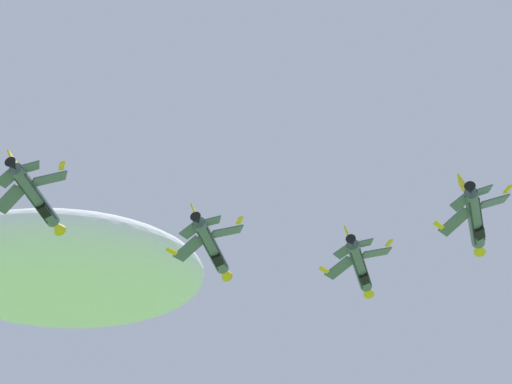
# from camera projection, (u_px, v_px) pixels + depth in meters

# --- Properties ---
(cloud_near_formation) EXTENTS (76.24, 48.91, 24.72)m
(cloud_near_formation) POSITION_uv_depth(u_px,v_px,m) (62.00, 270.00, 318.68)
(cloud_near_formation) COLOR white
(fighter_jet_lead) EXTENTS (9.89, 15.57, 4.76)m
(fighter_jet_lead) POSITION_uv_depth(u_px,v_px,m) (360.00, 267.00, 162.06)
(fighter_jet_lead) COLOR #4C5666
(fighter_jet_left_wing) EXTENTS (9.77, 15.57, 4.91)m
(fighter_jet_left_wing) POSITION_uv_depth(u_px,v_px,m) (212.00, 247.00, 153.27)
(fighter_jet_left_wing) COLOR #4C5666
(fighter_jet_right_wing) EXTENTS (9.56, 15.57, 5.12)m
(fighter_jet_right_wing) POSITION_uv_depth(u_px,v_px,m) (475.00, 220.00, 145.88)
(fighter_jet_right_wing) COLOR #4C5666
(fighter_jet_left_outer) EXTENTS (9.57, 15.57, 5.11)m
(fighter_jet_left_outer) POSITION_uv_depth(u_px,v_px,m) (36.00, 197.00, 143.22)
(fighter_jet_left_outer) COLOR #4C5666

